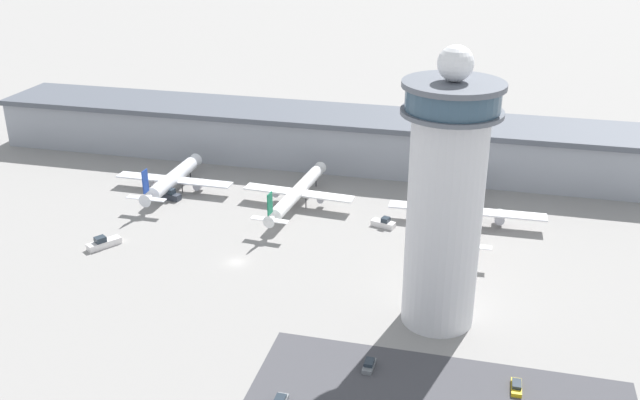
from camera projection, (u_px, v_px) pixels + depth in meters
The scene contains 11 objects.
ground_plane at pixel (236, 262), 163.42m from camera, with size 1000.00×1000.00×0.00m, color gray.
terminal_building at pixel (313, 136), 222.61m from camera, with size 204.45×25.00×16.03m.
control_tower at pixel (445, 200), 131.40m from camera, with size 18.19×18.19×54.31m.
airplane_gate_alpha at pixel (173, 179), 200.85m from camera, with size 34.32×33.00×12.08m.
airplane_gate_bravo at pixel (297, 192), 190.53m from camera, with size 30.80×40.65×11.57m.
airplane_gate_charlie at pixel (467, 210), 179.80m from camera, with size 39.59×44.57×14.03m.
service_truck_catering at pixel (384, 223), 180.61m from camera, with size 6.45×3.99×2.60m.
service_truck_fuel at pixel (103, 243), 170.10m from camera, with size 6.55×8.07×2.85m.
service_truck_baggage at pixel (169, 196), 196.70m from camera, with size 6.96×3.31×3.16m.
car_black_suv at pixel (369, 365), 126.68m from camera, with size 1.94×4.36×1.49m.
car_navy_sedan at pixel (516, 387), 121.22m from camera, with size 1.79×4.58×1.36m.
Camera 1 is at (53.65, -135.54, 77.64)m, focal length 40.00 mm.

